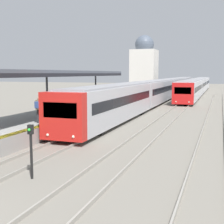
% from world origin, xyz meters
% --- Properties ---
extents(platform_canopy, '(4.00, 23.78, 3.28)m').
position_xyz_m(platform_canopy, '(-3.87, 15.45, 4.07)').
color(platform_canopy, '#4C515B').
rests_on(platform_canopy, station_platform).
extents(person_on_platform, '(0.40, 0.40, 1.66)m').
position_xyz_m(person_on_platform, '(-2.28, 11.73, 1.90)').
color(person_on_platform, '#2D2D33').
rests_on(person_on_platform, station_platform).
extents(train_near, '(2.66, 67.28, 3.06)m').
position_xyz_m(train_near, '(0.00, 43.87, 1.70)').
color(train_near, red).
rests_on(train_near, ground_plane).
extents(train_far, '(2.58, 49.90, 2.98)m').
position_xyz_m(train_far, '(3.94, 58.17, 1.66)').
color(train_far, red).
rests_on(train_far, ground_plane).
extents(signal_post_near, '(0.20, 0.21, 2.08)m').
position_xyz_m(signal_post_near, '(1.59, 5.05, 1.28)').
color(signal_post_near, black).
rests_on(signal_post_near, ground_plane).
extents(distant_domed_building, '(5.10, 5.10, 11.87)m').
position_xyz_m(distant_domed_building, '(-7.16, 59.81, 5.56)').
color(distant_domed_building, silver).
rests_on(distant_domed_building, ground_plane).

